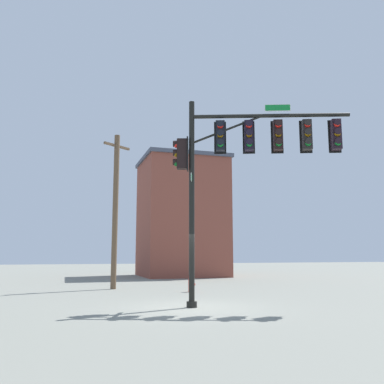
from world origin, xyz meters
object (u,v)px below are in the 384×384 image
object	(u,v)px
brick_building	(181,216)
utility_pole	(115,208)
signal_pole_assembly	(248,150)
fire_hydrant	(191,283)

from	to	relation	value
brick_building	utility_pole	bearing A→B (deg)	-121.69
signal_pole_assembly	brick_building	distance (m)	19.92
signal_pole_assembly	fire_hydrant	size ratio (longest dim) A/B	8.87
signal_pole_assembly	utility_pole	size ratio (longest dim) A/B	0.89
signal_pole_assembly	fire_hydrant	bearing A→B (deg)	92.64
utility_pole	brick_building	world-z (taller)	brick_building
signal_pole_assembly	fire_hydrant	distance (m)	8.02
utility_pole	fire_hydrant	xyz separation A→B (m)	(3.40, -2.72, -3.83)
brick_building	fire_hydrant	bearing A→B (deg)	-103.56
fire_hydrant	utility_pole	bearing A→B (deg)	141.27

